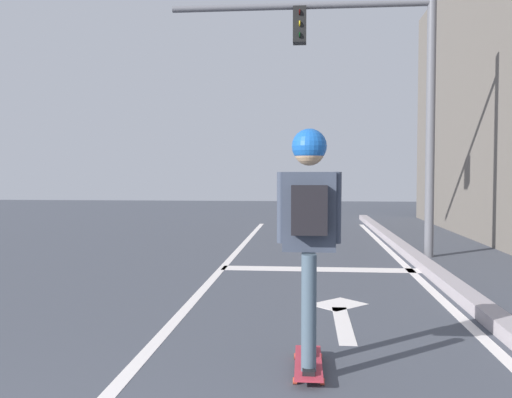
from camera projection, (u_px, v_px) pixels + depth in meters
name	position (u px, v px, depth m)	size (l,w,h in m)	color
lane_line_center	(196.00, 298.00, 6.73)	(0.12, 20.00, 0.01)	silver
lane_line_curbside	(445.00, 303.00, 6.46)	(0.12, 20.00, 0.01)	silver
stop_bar	(320.00, 269.00, 8.73)	(3.09, 0.40, 0.01)	silver
lane_arrow_stem	(343.00, 324.00, 5.54)	(0.16, 1.40, 0.01)	silver
lane_arrow_head	(338.00, 304.00, 6.39)	(0.56, 0.44, 0.01)	silver
curb_strip	(467.00, 297.00, 6.44)	(0.24, 24.00, 0.14)	#9E959A
skateboard	(308.00, 363.00, 4.22)	(0.23, 0.79, 0.08)	#B02D3B
skater	(309.00, 213.00, 4.16)	(0.48, 0.64, 1.76)	#445665
traffic_signal_mast	(369.00, 70.00, 9.99)	(4.76, 0.34, 4.91)	slate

